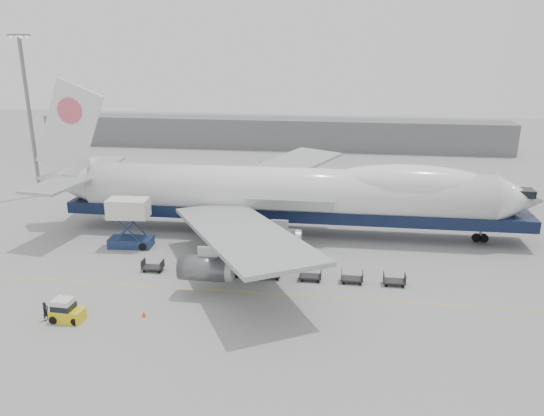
# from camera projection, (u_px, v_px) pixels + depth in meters

# --- Properties ---
(ground) EXTENTS (260.00, 260.00, 0.00)m
(ground) POSITION_uv_depth(u_px,v_px,m) (273.00, 269.00, 59.38)
(ground) COLOR gray
(ground) RESTS_ON ground
(apron_line) EXTENTS (60.00, 0.15, 0.01)m
(apron_line) POSITION_uv_depth(u_px,v_px,m) (265.00, 294.00, 53.72)
(apron_line) COLOR gold
(apron_line) RESTS_ON ground
(hangar) EXTENTS (110.00, 8.00, 7.00)m
(hangar) POSITION_uv_depth(u_px,v_px,m) (271.00, 133.00, 125.72)
(hangar) COLOR slate
(hangar) RESTS_ON ground
(floodlight_mast) EXTENTS (2.40, 2.40, 25.43)m
(floodlight_mast) POSITION_uv_depth(u_px,v_px,m) (29.00, 109.00, 83.19)
(floodlight_mast) COLOR slate
(floodlight_mast) RESTS_ON ground
(airliner) EXTENTS (67.00, 55.30, 19.98)m
(airliner) POSITION_uv_depth(u_px,v_px,m) (290.00, 192.00, 68.93)
(airliner) COLOR white
(airliner) RESTS_ON ground
(catering_truck) EXTENTS (5.43, 3.92, 6.16)m
(catering_truck) POSITION_uv_depth(u_px,v_px,m) (129.00, 220.00, 64.99)
(catering_truck) COLOR navy
(catering_truck) RESTS_ON ground
(baggage_tug) EXTENTS (3.00, 1.70, 2.15)m
(baggage_tug) POSITION_uv_depth(u_px,v_px,m) (66.00, 311.00, 48.29)
(baggage_tug) COLOR yellow
(baggage_tug) RESTS_ON ground
(ground_worker) EXTENTS (0.57, 0.74, 1.82)m
(ground_worker) POSITION_uv_depth(u_px,v_px,m) (46.00, 311.00, 48.36)
(ground_worker) COLOR black
(ground_worker) RESTS_ON ground
(traffic_cone) EXTENTS (0.41, 0.41, 0.60)m
(traffic_cone) POSITION_uv_depth(u_px,v_px,m) (144.00, 314.00, 49.15)
(traffic_cone) COLOR #F14C0C
(traffic_cone) RESTS_ON ground
(dolly_0) EXTENTS (2.30, 1.35, 1.30)m
(dolly_0) POSITION_uv_depth(u_px,v_px,m) (153.00, 267.00, 58.84)
(dolly_0) COLOR #2D2D30
(dolly_0) RESTS_ON ground
(dolly_1) EXTENTS (2.30, 1.35, 1.30)m
(dolly_1) POSITION_uv_depth(u_px,v_px,m) (191.00, 269.00, 58.27)
(dolly_1) COLOR #2D2D30
(dolly_1) RESTS_ON ground
(dolly_2) EXTENTS (2.30, 1.35, 1.30)m
(dolly_2) POSITION_uv_depth(u_px,v_px,m) (230.00, 271.00, 57.70)
(dolly_2) COLOR #2D2D30
(dolly_2) RESTS_ON ground
(dolly_3) EXTENTS (2.30, 1.35, 1.30)m
(dolly_3) POSITION_uv_depth(u_px,v_px,m) (270.00, 273.00, 57.13)
(dolly_3) COLOR #2D2D30
(dolly_3) RESTS_ON ground
(dolly_4) EXTENTS (2.30, 1.35, 1.30)m
(dolly_4) POSITION_uv_depth(u_px,v_px,m) (311.00, 276.00, 56.56)
(dolly_4) COLOR #2D2D30
(dolly_4) RESTS_ON ground
(dolly_5) EXTENTS (2.30, 1.35, 1.30)m
(dolly_5) POSITION_uv_depth(u_px,v_px,m) (352.00, 278.00, 55.99)
(dolly_5) COLOR #2D2D30
(dolly_5) RESTS_ON ground
(dolly_6) EXTENTS (2.30, 1.35, 1.30)m
(dolly_6) POSITION_uv_depth(u_px,v_px,m) (394.00, 280.00, 55.42)
(dolly_6) COLOR #2D2D30
(dolly_6) RESTS_ON ground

